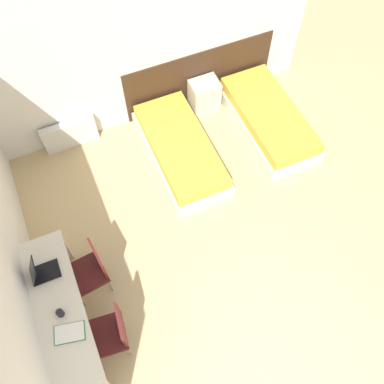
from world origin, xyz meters
TOP-DOWN VIEW (x-y plane):
  - ground_plane at (0.00, 0.00)m, footprint 20.00×20.00m
  - wall_back at (0.00, 4.37)m, footprint 5.50×0.05m
  - wall_left at (-2.28, 2.17)m, footprint 0.05×5.34m
  - headboard_panel at (0.98, 4.33)m, footprint 2.51×0.03m
  - bed_near_window at (0.22, 3.33)m, footprint 0.89×1.93m
  - bed_near_door at (1.73, 3.33)m, footprint 0.89×1.93m
  - nightstand at (0.98, 4.13)m, footprint 0.46×0.35m
  - radiator at (-1.24, 4.25)m, footprint 0.83×0.12m
  - desk at (-1.99, 1.51)m, footprint 0.52×1.83m
  - chair_near_laptop at (-1.56, 1.91)m, footprint 0.50×0.50m
  - chair_near_notebook at (-1.56, 1.10)m, footprint 0.50×0.50m
  - laptop at (-2.05, 1.95)m, footprint 0.32×0.24m
  - open_notebook at (-1.95, 1.19)m, footprint 0.37×0.27m
  - mug at (-1.98, 1.42)m, footprint 0.08×0.08m

SIDE VIEW (x-z plane):
  - ground_plane at x=0.00m, z-range 0.00..0.00m
  - bed_near_window at x=0.22m, z-range -0.01..0.40m
  - bed_near_door at x=1.73m, z-range -0.01..0.40m
  - radiator at x=-1.24m, z-range 0.00..0.49m
  - nightstand at x=0.98m, z-range 0.00..0.56m
  - chair_near_laptop at x=-1.56m, z-range 0.04..0.92m
  - chair_near_notebook at x=-1.56m, z-range 0.04..0.92m
  - headboard_panel at x=0.98m, z-range 0.00..0.99m
  - desk at x=-1.99m, z-range 0.21..0.98m
  - open_notebook at x=-1.95m, z-range 0.78..0.79m
  - mug at x=-1.98m, z-range 0.78..0.87m
  - laptop at x=-2.05m, z-range 0.68..1.00m
  - wall_back at x=0.00m, z-range 0.00..2.70m
  - wall_left at x=-2.28m, z-range 0.00..2.70m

